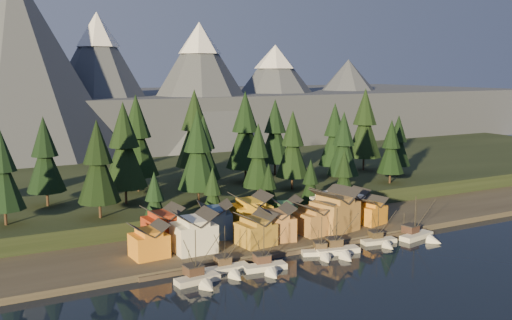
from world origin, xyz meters
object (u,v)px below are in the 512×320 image
boat_0 (200,272)px  house_back_0 (163,224)px  boat_3 (323,249)px  house_back_1 (215,219)px  boat_5 (381,237)px  boat_6 (421,231)px  boat_4 (340,245)px  boat_2 (267,261)px  house_front_1 (194,230)px  house_front_0 (149,240)px  boat_1 (229,264)px

boat_0 → house_back_0: bearing=82.9°
boat_3 → house_back_1: (-18.27, 21.68, 4.42)m
boat_5 → house_back_0: size_ratio=1.12×
boat_0 → boat_6: (62.47, 1.89, -0.12)m
boat_5 → house_back_1: 42.33m
house_back_0 → boat_6: bearing=-25.2°
boat_3 → boat_4: size_ratio=0.87×
boat_2 → house_back_1: (-1.58, 24.35, 3.98)m
house_front_1 → house_back_1: 12.12m
boat_6 → boat_3: bearing=166.9°
house_back_0 → house_back_1: (13.48, -0.69, -0.16)m
boat_3 → house_back_1: house_back_1 is taller
house_front_0 → house_front_1: size_ratio=0.87×
boat_2 → boat_6: boat_6 is taller
boat_1 → house_back_1: house_back_1 is taller
boat_6 → house_back_1: size_ratio=1.25×
boat_0 → boat_2: 15.80m
boat_6 → house_front_0: boat_6 is taller
boat_0 → boat_2: bearing=-5.2°
boat_1 → boat_2: boat_2 is taller
boat_3 → house_back_0: bearing=165.7°
boat_5 → house_front_0: (-56.03, 13.68, 3.65)m
boat_4 → house_front_1: bearing=166.7°
boat_4 → house_front_0: 44.81m
boat_4 → boat_3: bearing=-180.0°
boat_5 → house_back_1: size_ratio=1.05×
boat_2 → house_front_1: bearing=130.2°
boat_5 → house_front_1: (-45.51, 12.79, 4.59)m
boat_4 → boat_5: bearing=17.8°
boat_4 → house_back_0: size_ratio=1.30×
boat_5 → house_front_0: size_ratio=1.25×
boat_1 → boat_0: bearing=-159.1°
boat_0 → house_front_0: bearing=101.7°
house_front_1 → boat_3: bearing=-26.2°
boat_2 → house_front_1: house_front_1 is taller
boat_1 → boat_5: boat_1 is taller
boat_1 → house_back_1: bearing=74.1°
boat_6 → house_front_1: 59.13m
house_front_0 → boat_6: bearing=-16.9°
boat_2 → house_back_0: bearing=128.2°
boat_3 → boat_5: boat_5 is taller
boat_3 → house_back_0: house_back_0 is taller
house_back_1 → house_front_0: bearing=-144.6°
boat_6 → house_back_1: boat_6 is taller
boat_0 → boat_2: (15.80, 0.05, -0.22)m
boat_0 → boat_5: (50.77, 3.47, -0.54)m
house_back_0 → boat_0: bearing=-96.3°
boat_1 → house_front_1: 14.27m
boat_4 → house_back_0: 43.03m
house_back_0 → boat_5: bearing=-27.9°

